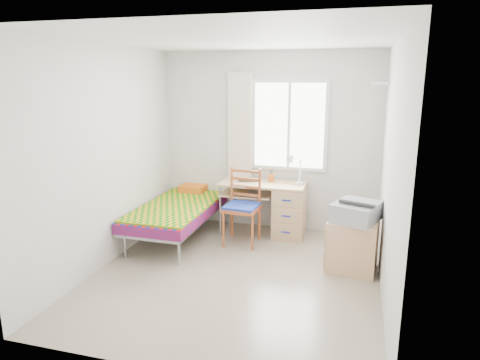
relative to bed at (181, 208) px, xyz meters
name	(u,v)px	position (x,y,z in m)	size (l,w,h in m)	color
floor	(236,275)	(1.11, -1.03, -0.41)	(3.50, 3.50, 0.00)	#BCAD93
ceiling	(235,39)	(1.11, -1.03, 2.19)	(3.50, 3.50, 0.00)	white
wall_back	(269,142)	(1.11, 0.72, 0.89)	(3.20, 3.20, 0.00)	silver
wall_left	(106,157)	(-0.49, -1.03, 0.89)	(3.50, 3.50, 0.00)	silver
wall_right	(391,173)	(2.71, -1.03, 0.89)	(3.50, 3.50, 0.00)	silver
window	(289,126)	(1.41, 0.70, 1.14)	(1.10, 0.04, 1.30)	white
curtain	(240,131)	(0.69, 0.65, 1.04)	(0.35, 0.05, 1.70)	#F3E3C9
floating_shelf	(380,83)	(2.60, 0.37, 1.74)	(0.20, 0.32, 0.03)	white
bed	(181,208)	(0.00, 0.00, 0.00)	(0.94, 1.98, 0.85)	#999BA2
desk	(284,208)	(1.42, 0.39, 0.00)	(1.22, 0.56, 0.76)	tan
chair	(243,202)	(0.93, -0.03, 0.16)	(0.48, 0.48, 1.03)	#A73C20
cabinet	(352,245)	(2.38, -0.52, -0.11)	(0.62, 0.56, 0.61)	tan
printer	(356,211)	(2.41, -0.52, 0.31)	(0.61, 0.65, 0.22)	#A9ACB2
laptop	(250,181)	(0.91, 0.40, 0.36)	(0.34, 0.22, 0.03)	black
pen_cup	(271,178)	(1.20, 0.50, 0.40)	(0.08, 0.08, 0.10)	orange
task_lamp	(294,167)	(1.56, 0.30, 0.62)	(0.24, 0.33, 0.44)	white
book	(248,192)	(0.87, 0.43, 0.18)	(0.17, 0.24, 0.02)	gray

